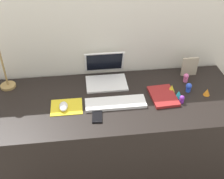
% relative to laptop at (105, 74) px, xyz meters
% --- Properties ---
extents(ground_plane, '(6.00, 6.00, 0.00)m').
position_rel_laptop_xyz_m(ground_plane, '(0.03, -0.26, -0.79)').
color(ground_plane, gray).
extents(back_wall, '(2.98, 0.05, 1.42)m').
position_rel_laptop_xyz_m(back_wall, '(0.03, 0.13, -0.08)').
color(back_wall, silver).
rests_on(back_wall, ground_plane).
extents(desk, '(1.78, 0.69, 0.74)m').
position_rel_laptop_xyz_m(desk, '(0.03, -0.26, -0.42)').
color(desk, black).
rests_on(desk, ground_plane).
extents(laptop, '(0.30, 0.28, 0.20)m').
position_rel_laptop_xyz_m(laptop, '(0.00, 0.00, 0.00)').
color(laptop, white).
rests_on(laptop, desk).
extents(keyboard, '(0.41, 0.13, 0.02)m').
position_rel_laptop_xyz_m(keyboard, '(0.04, -0.30, -0.04)').
color(keyboard, white).
rests_on(keyboard, desk).
extents(mousepad, '(0.21, 0.17, 0.00)m').
position_rel_laptop_xyz_m(mousepad, '(-0.29, -0.30, -0.05)').
color(mousepad, yellow).
rests_on(mousepad, desk).
extents(mouse, '(0.06, 0.10, 0.03)m').
position_rel_laptop_xyz_m(mouse, '(-0.31, -0.31, -0.03)').
color(mouse, white).
rests_on(mouse, mousepad).
extents(cell_phone, '(0.08, 0.13, 0.01)m').
position_rel_laptop_xyz_m(cell_phone, '(-0.10, -0.42, -0.05)').
color(cell_phone, black).
rests_on(cell_phone, desk).
extents(desk_lamp, '(0.11, 0.15, 0.39)m').
position_rel_laptop_xyz_m(desk_lamp, '(-0.72, -0.04, 0.13)').
color(desk_lamp, '#A5844C').
rests_on(desk_lamp, desk).
extents(notebook_pad, '(0.18, 0.25, 0.02)m').
position_rel_laptop_xyz_m(notebook_pad, '(0.38, -0.27, -0.04)').
color(notebook_pad, maroon).
rests_on(notebook_pad, desk).
extents(picture_frame, '(0.12, 0.02, 0.15)m').
position_rel_laptop_xyz_m(picture_frame, '(0.64, -0.02, 0.02)').
color(picture_frame, '#B2A58C').
rests_on(picture_frame, desk).
extents(toy_figurine_pink, '(0.04, 0.04, 0.07)m').
position_rel_laptop_xyz_m(toy_figurine_pink, '(0.59, -0.10, -0.02)').
color(toy_figurine_pink, pink).
rests_on(toy_figurine_pink, desk).
extents(toy_figurine_orange, '(0.05, 0.05, 0.05)m').
position_rel_laptop_xyz_m(toy_figurine_orange, '(0.69, -0.28, -0.03)').
color(toy_figurine_orange, orange).
rests_on(toy_figurine_orange, desk).
extents(toy_figurine_cyan, '(0.05, 0.05, 0.05)m').
position_rel_laptop_xyz_m(toy_figurine_cyan, '(0.48, -0.28, -0.03)').
color(toy_figurine_cyan, '#28B7CC').
rests_on(toy_figurine_cyan, desk).
extents(toy_figurine_blue, '(0.04, 0.04, 0.07)m').
position_rel_laptop_xyz_m(toy_figurine_blue, '(0.57, -0.22, -0.02)').
color(toy_figurine_blue, blue).
rests_on(toy_figurine_blue, desk).
extents(toy_figurine_purple, '(0.03, 0.03, 0.06)m').
position_rel_laptop_xyz_m(toy_figurine_purple, '(0.49, -0.34, -0.02)').
color(toy_figurine_purple, purple).
rests_on(toy_figurine_purple, desk).
extents(toy_figurine_yellow, '(0.05, 0.05, 0.05)m').
position_rel_laptop_xyz_m(toy_figurine_yellow, '(0.45, -0.21, -0.02)').
color(toy_figurine_yellow, yellow).
rests_on(toy_figurine_yellow, desk).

